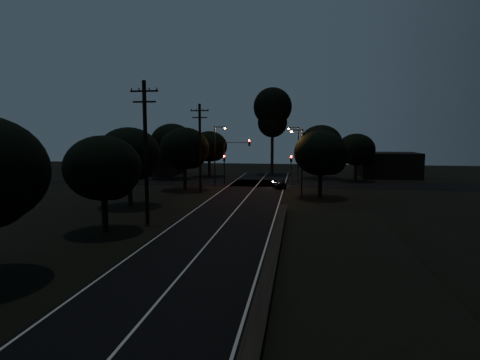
% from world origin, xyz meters
% --- Properties ---
extents(ground, '(160.00, 160.00, 0.00)m').
position_xyz_m(ground, '(0.00, 0.00, 0.00)').
color(ground, black).
extents(road_surface, '(60.00, 70.00, 0.03)m').
position_xyz_m(road_surface, '(0.00, 31.12, 0.01)').
color(road_surface, black).
rests_on(road_surface, ground).
extents(retaining_wall, '(6.93, 26.00, 1.60)m').
position_xyz_m(retaining_wall, '(7.74, 3.00, 0.62)').
color(retaining_wall, black).
rests_on(retaining_wall, ground).
extents(utility_pole_mid, '(2.20, 0.30, 11.00)m').
position_xyz_m(utility_pole_mid, '(-6.00, 15.00, 5.74)').
color(utility_pole_mid, black).
rests_on(utility_pole_mid, ground).
extents(utility_pole_far, '(2.20, 0.30, 10.50)m').
position_xyz_m(utility_pole_far, '(-6.00, 32.00, 5.48)').
color(utility_pole_far, black).
rests_on(utility_pole_far, ground).
extents(tree_left_b, '(5.41, 5.41, 6.88)m').
position_xyz_m(tree_left_b, '(-7.81, 11.89, 4.46)').
color(tree_left_b, black).
rests_on(tree_left_b, ground).
extents(tree_left_c, '(6.03, 6.03, 7.62)m').
position_xyz_m(tree_left_c, '(-10.29, 21.88, 4.93)').
color(tree_left_c, black).
rests_on(tree_left_c, ground).
extents(tree_left_d, '(6.15, 6.15, 7.80)m').
position_xyz_m(tree_left_d, '(-8.28, 33.88, 5.06)').
color(tree_left_d, black).
rests_on(tree_left_d, ground).
extents(tree_far_nw, '(5.89, 5.89, 7.46)m').
position_xyz_m(tree_far_nw, '(-8.79, 49.88, 4.83)').
color(tree_far_nw, black).
rests_on(tree_far_nw, ground).
extents(tree_far_w, '(6.74, 6.74, 8.60)m').
position_xyz_m(tree_far_w, '(-13.76, 45.86, 5.59)').
color(tree_far_w, black).
rests_on(tree_far_w, ground).
extents(tree_far_ne, '(6.64, 6.64, 8.39)m').
position_xyz_m(tree_far_ne, '(9.23, 49.87, 5.43)').
color(tree_far_ne, black).
rests_on(tree_far_ne, ground).
extents(tree_far_e, '(5.56, 5.56, 7.05)m').
position_xyz_m(tree_far_e, '(14.20, 46.89, 4.57)').
color(tree_far_e, black).
rests_on(tree_far_e, ground).
extents(tree_right_a, '(5.81, 5.81, 7.38)m').
position_xyz_m(tree_right_a, '(8.21, 29.88, 4.79)').
color(tree_right_a, black).
rests_on(tree_right_a, ground).
extents(tall_pine, '(6.55, 6.55, 14.88)m').
position_xyz_m(tall_pine, '(1.00, 55.00, 10.73)').
color(tall_pine, black).
rests_on(tall_pine, ground).
extents(building_left, '(10.00, 8.00, 4.40)m').
position_xyz_m(building_left, '(-20.00, 52.00, 2.20)').
color(building_left, black).
rests_on(building_left, ground).
extents(building_right, '(9.00, 7.00, 4.00)m').
position_xyz_m(building_right, '(20.00, 53.00, 2.00)').
color(building_right, black).
rests_on(building_right, ground).
extents(signal_left, '(0.28, 0.35, 4.10)m').
position_xyz_m(signal_left, '(-4.60, 39.99, 2.84)').
color(signal_left, black).
rests_on(signal_left, ground).
extents(signal_right, '(0.28, 0.35, 4.10)m').
position_xyz_m(signal_right, '(4.60, 39.99, 2.84)').
color(signal_right, black).
rests_on(signal_right, ground).
extents(signal_mast, '(3.70, 0.35, 6.25)m').
position_xyz_m(signal_mast, '(-2.91, 39.99, 4.34)').
color(signal_mast, black).
rests_on(signal_mast, ground).
extents(streetlight_a, '(1.66, 0.26, 8.00)m').
position_xyz_m(streetlight_a, '(-5.31, 38.00, 4.64)').
color(streetlight_a, black).
rests_on(streetlight_a, ground).
extents(streetlight_b, '(1.66, 0.26, 8.00)m').
position_xyz_m(streetlight_b, '(5.31, 44.00, 4.64)').
color(streetlight_b, black).
rests_on(streetlight_b, ground).
extents(streetlight_c, '(1.46, 0.26, 7.50)m').
position_xyz_m(streetlight_c, '(5.83, 30.00, 4.35)').
color(streetlight_c, black).
rests_on(streetlight_c, ground).
extents(car, '(2.12, 3.65, 1.17)m').
position_xyz_m(car, '(3.20, 37.35, 0.58)').
color(car, black).
rests_on(car, ground).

